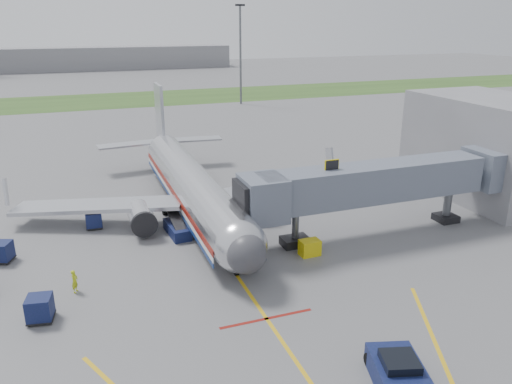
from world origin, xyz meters
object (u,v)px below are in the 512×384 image
object	(u,v)px
pushback_tug	(398,374)
ramp_worker	(75,281)
airliner	(192,185)
belt_loader	(177,228)

from	to	relation	value
pushback_tug	ramp_worker	bearing A→B (deg)	134.51
airliner	belt_loader	xyz separation A→B (m)	(-2.51, -4.77, -2.10)
belt_loader	ramp_worker	distance (m)	10.95
airliner	pushback_tug	world-z (taller)	airliner
airliner	pushback_tug	xyz separation A→B (m)	(4.00, -26.96, -1.97)
pushback_tug	ramp_worker	xyz separation A→B (m)	(-14.85, 15.10, 0.13)
pushback_tug	ramp_worker	world-z (taller)	pushback_tug
airliner	ramp_worker	size ratio (longest dim) A/B	22.13
airliner	pushback_tug	size ratio (longest dim) A/B	8.12
belt_loader	ramp_worker	world-z (taller)	belt_loader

